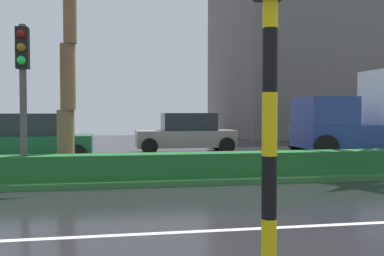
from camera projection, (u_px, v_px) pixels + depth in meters
name	position (u px, v px, depth m)	size (l,w,h in m)	color
traffic_signal_median_right	(23.00, 73.00, 10.61)	(0.28, 0.43, 3.66)	#4C4C47
traffic_signal_foreground	(270.00, 20.00, 4.73)	(0.28, 0.43, 3.98)	yellow
car_in_traffic_third	(31.00, 139.00, 15.90)	(4.30, 2.02, 1.72)	#195133
car_in_traffic_fourth	(186.00, 133.00, 20.05)	(4.30, 2.02, 1.72)	gray
box_truck_lead	(376.00, 117.00, 18.46)	(6.40, 2.64, 3.46)	navy
building_far_right	(334.00, 56.00, 35.11)	(17.06, 13.17, 12.15)	#605B59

